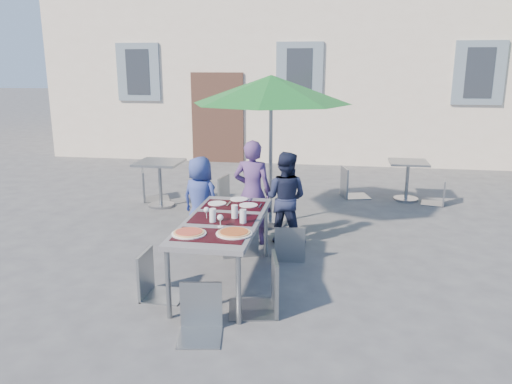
% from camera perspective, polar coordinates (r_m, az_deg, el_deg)
% --- Properties ---
extents(ground, '(90.00, 90.00, 0.00)m').
position_cam_1_polar(ground, '(5.25, -2.44, -12.51)').
color(ground, '#444446').
rests_on(ground, ground).
extents(dining_table, '(0.80, 1.85, 0.76)m').
position_cam_1_polar(dining_table, '(5.43, -3.74, -3.64)').
color(dining_table, '#49484E').
rests_on(dining_table, ground).
extents(pizza_near_left, '(0.34, 0.34, 0.03)m').
position_cam_1_polar(pizza_near_left, '(4.96, -7.67, -4.64)').
color(pizza_near_left, white).
rests_on(pizza_near_left, dining_table).
extents(pizza_near_right, '(0.36, 0.36, 0.03)m').
position_cam_1_polar(pizza_near_right, '(4.92, -2.52, -4.67)').
color(pizza_near_right, white).
rests_on(pizza_near_right, dining_table).
extents(glassware, '(0.49, 0.37, 0.15)m').
position_cam_1_polar(glassware, '(5.30, -3.37, -2.58)').
color(glassware, silver).
rests_on(glassware, dining_table).
extents(place_settings, '(0.64, 0.47, 0.01)m').
position_cam_1_polar(place_settings, '(6.01, -2.40, -1.20)').
color(place_settings, white).
rests_on(place_settings, dining_table).
extents(child_0, '(0.67, 0.55, 1.18)m').
position_cam_1_polar(child_0, '(6.85, -6.36, -0.83)').
color(child_0, '#33428C').
rests_on(child_0, ground).
extents(child_1, '(0.54, 0.37, 1.42)m').
position_cam_1_polar(child_1, '(6.70, -0.40, -0.03)').
color(child_1, '#52366E').
rests_on(child_1, ground).
extents(child_2, '(0.67, 0.47, 1.26)m').
position_cam_1_polar(child_2, '(6.72, 3.32, -0.69)').
color(child_2, '#1B203B').
rests_on(child_2, ground).
extents(chair_0, '(0.49, 0.50, 1.01)m').
position_cam_1_polar(chair_0, '(6.50, -4.79, -1.56)').
color(chair_0, gray).
rests_on(chair_0, ground).
extents(chair_1, '(0.59, 0.60, 1.03)m').
position_cam_1_polar(chair_1, '(6.28, -1.94, -1.97)').
color(chair_1, gray).
rests_on(chair_1, ground).
extents(chair_2, '(0.41, 0.42, 0.85)m').
position_cam_1_polar(chair_2, '(6.17, 3.92, -3.44)').
color(chair_2, gray).
rests_on(chair_2, ground).
extents(chair_3, '(0.42, 0.41, 0.93)m').
position_cam_1_polar(chair_3, '(5.28, -11.68, -6.23)').
color(chair_3, '#91989C').
rests_on(chair_3, ground).
extents(chair_4, '(0.56, 0.56, 1.05)m').
position_cam_1_polar(chair_4, '(4.85, 0.92, -6.78)').
color(chair_4, gray).
rests_on(chair_4, ground).
extents(chair_5, '(0.45, 0.45, 0.87)m').
position_cam_1_polar(chair_5, '(4.51, -6.50, -10.15)').
color(chair_5, gray).
rests_on(chair_5, ground).
extents(patio_umbrella, '(2.32, 2.32, 2.23)m').
position_cam_1_polar(patio_umbrella, '(7.32, 1.74, 11.47)').
color(patio_umbrella, '#95969C').
rests_on(patio_umbrella, ground).
extents(cafe_table_0, '(0.74, 0.74, 0.79)m').
position_cam_1_polar(cafe_table_0, '(8.64, -10.94, 1.94)').
color(cafe_table_0, '#95969C').
rests_on(cafe_table_0, ground).
extents(bg_chair_l_0, '(0.61, 0.60, 1.03)m').
position_cam_1_polar(bg_chair_l_0, '(9.11, -12.19, 2.84)').
color(bg_chair_l_0, gray).
rests_on(bg_chair_l_0, ground).
extents(bg_chair_r_0, '(0.53, 0.53, 1.03)m').
position_cam_1_polar(bg_chair_r_0, '(8.45, -4.41, 2.26)').
color(bg_chair_r_0, gray).
rests_on(bg_chair_r_0, ground).
extents(cafe_table_1, '(0.66, 0.66, 0.71)m').
position_cam_1_polar(cafe_table_1, '(9.32, 16.93, 1.94)').
color(cafe_table_1, '#95969C').
rests_on(cafe_table_1, ground).
extents(bg_chair_l_1, '(0.57, 0.57, 1.05)m').
position_cam_1_polar(bg_chair_l_1, '(9.26, 10.81, 3.17)').
color(bg_chair_l_1, '#91979C').
rests_on(bg_chair_l_1, ground).
extents(bg_chair_r_1, '(0.45, 0.44, 0.85)m').
position_cam_1_polar(bg_chair_r_1, '(9.20, 20.30, 1.63)').
color(bg_chair_r_1, gray).
rests_on(bg_chair_r_1, ground).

